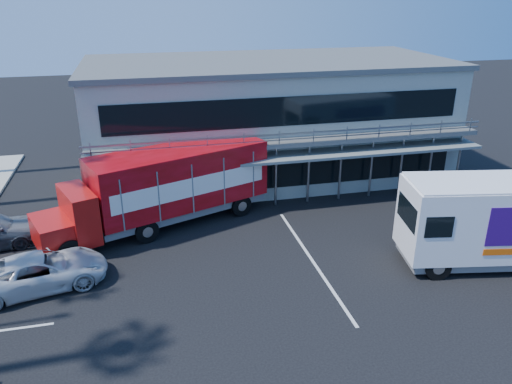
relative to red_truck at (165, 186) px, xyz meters
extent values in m
plane|color=black|center=(4.06, -8.21, -2.16)|extent=(120.00, 120.00, 0.00)
cube|color=gray|center=(7.06, 6.79, 1.34)|extent=(22.00, 10.00, 7.00)
cube|color=#515454|center=(7.06, 6.79, 4.99)|extent=(22.40, 10.40, 0.30)
cube|color=#515454|center=(7.06, 1.19, 1.44)|extent=(22.00, 1.20, 0.25)
cube|color=gray|center=(7.06, 0.64, 1.94)|extent=(22.00, 0.08, 0.90)
cube|color=slate|center=(7.06, 0.89, 0.74)|extent=(22.00, 1.80, 0.15)
cube|color=black|center=(7.06, 1.77, -0.56)|extent=(20.00, 0.06, 1.60)
cube|color=black|center=(7.06, 1.77, 3.04)|extent=(20.00, 0.06, 1.60)
cube|color=#A9100D|center=(-5.22, -2.02, -1.04)|extent=(2.38, 2.92, 1.35)
cube|color=#A9100D|center=(-4.07, -1.57, -0.42)|extent=(2.06, 3.02, 2.36)
cube|color=black|center=(-4.07, -1.57, 0.25)|extent=(0.91, 2.25, 0.79)
cube|color=#B60B1A|center=(0.75, 0.29, 0.31)|extent=(9.39, 5.86, 2.92)
cube|color=slate|center=(0.75, 0.29, -1.43)|extent=(9.24, 5.47, 0.34)
cube|color=white|center=(1.26, -1.03, 0.19)|extent=(7.72, 3.01, 0.95)
cube|color=white|center=(0.24, 1.61, 0.19)|extent=(7.72, 3.01, 0.95)
cylinder|color=black|center=(-4.46, -3.05, -1.58)|extent=(1.19, 0.68, 1.17)
cylinder|color=black|center=(-5.35, -0.75, -1.58)|extent=(1.19, 0.68, 1.17)
cylinder|color=black|center=(-1.11, -1.75, -1.58)|extent=(1.19, 0.68, 1.17)
cylinder|color=black|center=(-2.00, 0.55, -1.58)|extent=(1.19, 0.68, 1.17)
cylinder|color=black|center=(3.92, 0.19, -1.58)|extent=(1.19, 0.68, 1.17)
cylinder|color=black|center=(3.03, 2.49, -1.58)|extent=(1.19, 0.68, 1.17)
cube|color=white|center=(13.69, -7.23, 0.07)|extent=(8.38, 4.13, 3.21)
cube|color=slate|center=(13.69, -7.23, -1.71)|extent=(8.01, 3.80, 0.40)
cube|color=black|center=(9.76, -6.52, 0.41)|extent=(0.46, 2.23, 1.09)
cube|color=white|center=(13.69, -7.23, 1.71)|extent=(8.21, 4.05, 0.09)
cube|color=#320B65|center=(14.83, -6.03, 0.30)|extent=(4.06, 0.76, 1.72)
cylinder|color=black|center=(10.65, -7.92, -1.61)|extent=(1.13, 0.47, 1.10)
cylinder|color=black|center=(11.09, -5.53, -1.61)|extent=(1.13, 0.47, 1.10)
imported|color=silver|center=(-5.44, -4.71, -1.43)|extent=(5.65, 3.48, 1.46)
camera|label=1|loc=(-0.94, -23.78, 9.24)|focal=35.00mm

